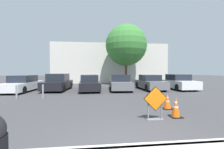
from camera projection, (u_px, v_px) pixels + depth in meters
ground_plane at (102, 91)px, 13.22m from camera, size 96.00×96.00×0.00m
curb_lip at (123, 149)px, 3.29m from camera, size 23.63×0.20×0.14m
road_closed_sign at (155, 102)px, 5.44m from camera, size 0.90×0.20×1.23m
traffic_cone_nearest at (176, 107)px, 5.78m from camera, size 0.43×0.43×0.79m
traffic_cone_second at (167, 101)px, 7.06m from camera, size 0.48×0.48×0.73m
parked_car_nearest at (23, 84)px, 13.10m from camera, size 2.10×4.76×1.40m
parked_car_second at (58, 83)px, 13.81m from camera, size 2.12×4.27×1.54m
parked_car_third at (89, 83)px, 13.71m from camera, size 2.01×4.56×1.44m
parked_car_fourth at (120, 83)px, 14.19m from camera, size 2.15×4.77×1.44m
parked_car_fifth at (150, 83)px, 14.36m from camera, size 2.01×4.13×1.42m
parked_car_sixth at (178, 82)px, 14.70m from camera, size 1.95×4.29×1.46m
bollard_nearest at (43, 91)px, 9.73m from camera, size 0.12×0.12×0.90m
bollard_second at (17, 91)px, 9.55m from camera, size 0.12×0.12×0.92m
building_facade_backdrop at (110, 64)px, 24.31m from camera, size 17.31×5.00×5.91m
street_tree_behind_lot at (126, 45)px, 19.43m from camera, size 5.34×5.34×7.81m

